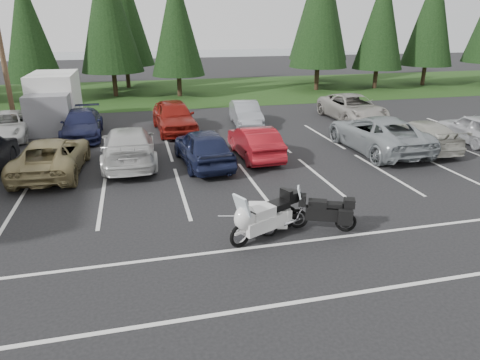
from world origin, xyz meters
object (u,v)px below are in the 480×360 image
object	(u,v)px
car_near_3	(129,146)
car_near_7	(421,135)
car_near_8	(475,129)
car_far_4	(353,108)
car_near_2	(52,156)
car_far_3	(246,114)
car_far_1	(82,124)
car_far_0	(7,126)
utility_pole	(0,41)
car_near_5	(255,142)
car_far_2	(174,116)
adventure_motorcycle	(322,209)
box_truck	(53,102)
touring_motorcycle	(265,213)
car_near_4	(203,147)
cargo_trailer	(268,217)
car_near_6	(377,133)

from	to	relation	value
car_near_3	car_near_7	xyz separation A→B (m)	(13.26, -0.97, -0.10)
car_near_7	car_near_8	bearing A→B (deg)	-172.97
car_near_3	car_far_4	size ratio (longest dim) A/B	0.97
car_near_2	car_far_3	size ratio (longest dim) A/B	1.25
car_far_1	car_far_0	bearing A→B (deg)	169.32
utility_pole	car_near_5	distance (m)	14.34
utility_pole	car_far_2	world-z (taller)	utility_pole
adventure_motorcycle	box_truck	bearing A→B (deg)	144.42
car_near_2	car_far_3	bearing A→B (deg)	-143.36
car_near_5	car_near_8	distance (m)	11.14
car_near_7	utility_pole	bearing A→B (deg)	-21.48
touring_motorcycle	adventure_motorcycle	bearing A→B (deg)	-23.25
car_near_4	adventure_motorcycle	xyz separation A→B (m)	(2.34, -6.72, -0.12)
car_near_5	car_far_0	world-z (taller)	car_near_5
car_near_2	car_near_5	distance (m)	8.31
car_near_8	touring_motorcycle	xyz separation A→B (m)	(-12.87, -7.02, 0.03)
car_near_7	cargo_trailer	bearing A→B (deg)	35.28
car_far_4	touring_motorcycle	bearing A→B (deg)	-126.45
car_near_3	car_far_0	distance (m)	8.29
adventure_motorcycle	car_far_0	bearing A→B (deg)	153.65
car_near_6	adventure_motorcycle	distance (m)	9.04
car_far_3	cargo_trailer	distance (m)	13.22
car_near_5	car_far_1	size ratio (longest dim) A/B	0.89
car_far_1	car_far_2	xyz separation A→B (m)	(4.73, 0.12, 0.15)
car_near_2	car_far_4	xyz separation A→B (m)	(16.06, 5.96, 0.06)
utility_pole	car_near_4	xyz separation A→B (m)	(9.04, -8.23, -3.92)
utility_pole	car_near_3	distance (m)	10.26
car_far_2	car_far_4	distance (m)	10.73
utility_pole	car_near_7	size ratio (longest dim) A/B	1.94
utility_pole	car_far_0	bearing A→B (deg)	-89.79
car_far_3	cargo_trailer	xyz separation A→B (m)	(-2.70, -12.94, -0.31)
car_far_0	touring_motorcycle	bearing A→B (deg)	-56.28
car_near_2	car_far_1	size ratio (longest dim) A/B	1.07
cargo_trailer	car_far_4	bearing A→B (deg)	67.78
box_truck	touring_motorcycle	world-z (taller)	box_truck
car_far_2	touring_motorcycle	xyz separation A→B (m)	(1.24, -12.86, -0.09)
cargo_trailer	car_near_4	bearing A→B (deg)	111.76
car_near_7	cargo_trailer	distance (m)	11.30
car_far_2	car_far_3	distance (m)	4.19
car_near_2	car_far_0	xyz separation A→B (m)	(-3.10, 6.22, -0.03)
car_near_5	car_near_6	distance (m)	5.79
car_near_5	touring_motorcycle	distance (m)	7.49
car_near_2	car_far_3	world-z (taller)	car_near_2
box_truck	car_near_6	size ratio (longest dim) A/B	0.95
car_near_3	car_far_2	world-z (taller)	car_far_2
car_near_8	car_far_0	size ratio (longest dim) A/B	0.87
car_near_4	car_near_3	bearing A→B (deg)	-22.23
box_truck	car_near_2	size ratio (longest dim) A/B	1.10
utility_pole	car_near_5	bearing A→B (deg)	-34.05
touring_motorcycle	car_far_3	bearing A→B (deg)	52.89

